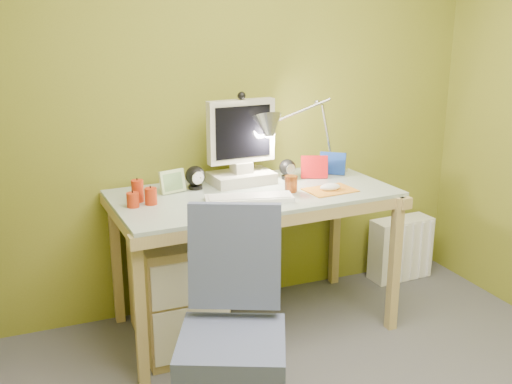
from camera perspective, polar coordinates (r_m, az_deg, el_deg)
name	(u,v)px	position (r m, az deg, el deg)	size (l,w,h in m)	color
wall_back	(216,104)	(3.38, -3.87, 8.40)	(3.20, 0.01, 2.40)	olive
desk	(254,260)	(3.28, -0.23, -6.49)	(1.46, 0.73, 0.78)	tan
monitor	(241,138)	(3.25, -1.42, 5.21)	(0.37, 0.22, 0.51)	beige
speaker_left	(195,177)	(3.20, -5.80, 1.39)	(0.11, 0.11, 0.13)	black
speaker_right	(287,169)	(3.38, 3.00, 2.18)	(0.09, 0.09, 0.11)	black
keyboard	(249,198)	(3.00, -0.66, -0.60)	(0.44, 0.14, 0.02)	white
mousepad	(330,190)	(3.19, 7.06, 0.19)	(0.26, 0.18, 0.01)	orange
mouse	(330,187)	(3.18, 7.07, 0.47)	(0.11, 0.07, 0.04)	white
amber_tumbler	(291,184)	(3.14, 3.36, 0.78)	(0.07, 0.07, 0.09)	#8F4014
candle_cluster	(139,193)	(2.98, -11.06, -0.10)	(0.15, 0.13, 0.11)	#B02C0F
photo_frame_red	(314,167)	(3.41, 5.58, 2.39)	(0.15, 0.02, 0.13)	#AE1215
photo_frame_blue	(333,163)	(3.51, 7.31, 2.73)	(0.15, 0.02, 0.13)	navy
photo_frame_green	(172,181)	(3.15, -7.97, 1.01)	(0.14, 0.02, 0.12)	#BDDA96
desk_lamp	(315,120)	(3.42, 5.68, 6.83)	(0.60, 0.26, 0.64)	silver
task_chair	(232,345)	(2.43, -2.31, -14.35)	(0.47, 0.47, 0.86)	#454E72
radiator	(401,248)	(4.06, 13.60, -5.23)	(0.40, 0.16, 0.40)	white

